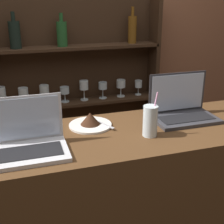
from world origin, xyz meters
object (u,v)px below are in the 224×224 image
at_px(cake_plate, 90,121).
at_px(laptop_near, 25,141).
at_px(water_glass, 150,121).
at_px(laptop_far, 182,108).

bearing_deg(cake_plate, laptop_near, -150.83).
relative_size(laptop_near, water_glass, 1.61).
distance_m(laptop_near, laptop_far, 0.83).
xyz_separation_m(cake_plate, water_glass, (0.24, -0.19, 0.05)).
height_order(laptop_near, water_glass, laptop_near).
xyz_separation_m(laptop_near, cake_plate, (0.32, 0.18, -0.02)).
relative_size(laptop_far, water_glass, 1.58).
bearing_deg(cake_plate, water_glass, -38.76).
height_order(laptop_far, cake_plate, laptop_far).
xyz_separation_m(laptop_far, cake_plate, (-0.49, 0.04, -0.03)).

